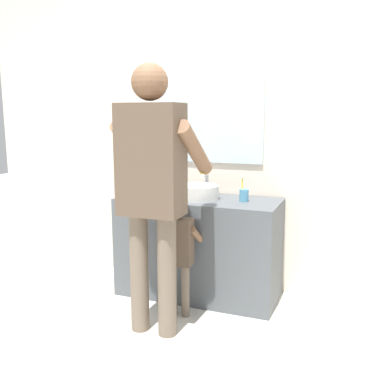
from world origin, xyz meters
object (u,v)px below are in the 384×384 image
object	(u,v)px
toothbrush_cup	(244,195)
child_toddler	(179,248)
soap_bottle	(165,188)
adult_parent	(153,177)

from	to	relation	value
toothbrush_cup	child_toddler	distance (m)	0.65
toothbrush_cup	soap_bottle	world-z (taller)	toothbrush_cup
adult_parent	soap_bottle	bearing A→B (deg)	108.19
child_toddler	soap_bottle	bearing A→B (deg)	125.54
toothbrush_cup	adult_parent	distance (m)	0.84
adult_parent	child_toddler	bearing A→B (deg)	76.55
toothbrush_cup	soap_bottle	distance (m)	0.66
toothbrush_cup	child_toddler	size ratio (longest dim) A/B	0.24
soap_bottle	child_toddler	distance (m)	0.62
soap_bottle	child_toddler	xyz separation A→B (m)	(0.29, -0.41, -0.36)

